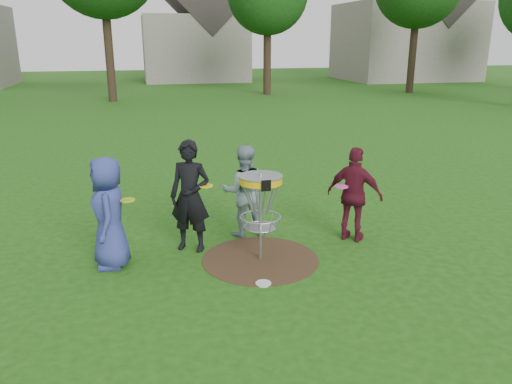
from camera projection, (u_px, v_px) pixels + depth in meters
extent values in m
plane|color=#19470F|center=(260.00, 259.00, 7.69)|extent=(100.00, 100.00, 0.00)
cylinder|color=#47331E|center=(260.00, 259.00, 7.68)|extent=(1.80, 1.80, 0.01)
imported|color=navy|center=(109.00, 213.00, 7.25)|extent=(0.54, 0.82, 1.67)
imported|color=black|center=(190.00, 196.00, 7.82)|extent=(0.77, 0.67, 1.78)
imported|color=gray|center=(244.00, 191.00, 8.45)|extent=(0.81, 0.66, 1.58)
imported|color=#541323|center=(355.00, 195.00, 8.22)|extent=(0.95, 0.91, 1.59)
cylinder|color=silver|center=(263.00, 283.00, 6.92)|extent=(0.22, 0.22, 0.02)
cylinder|color=#9EA0A5|center=(261.00, 217.00, 7.48)|extent=(0.05, 0.05, 1.38)
cylinder|color=gold|center=(261.00, 180.00, 7.31)|extent=(0.64, 0.64, 0.10)
cylinder|color=#9EA0A5|center=(261.00, 176.00, 7.29)|extent=(0.66, 0.66, 0.01)
cube|color=black|center=(266.00, 186.00, 7.01)|extent=(0.14, 0.02, 0.16)
torus|color=#9EA0A5|center=(261.00, 217.00, 7.48)|extent=(0.62, 0.62, 0.02)
torus|color=#9EA0A5|center=(261.00, 227.00, 7.53)|extent=(0.50, 0.50, 0.02)
cylinder|color=#9EA0A5|center=(261.00, 227.00, 7.53)|extent=(0.44, 0.44, 0.01)
cylinder|color=#A3CB16|center=(127.00, 200.00, 7.22)|extent=(0.22, 0.22, 0.02)
cylinder|color=gold|center=(206.00, 186.00, 7.66)|extent=(0.22, 0.22, 0.02)
cylinder|color=#FF43B4|center=(248.00, 185.00, 8.13)|extent=(0.22, 0.22, 0.02)
cylinder|color=#FE43BA|center=(341.00, 186.00, 8.04)|extent=(0.22, 0.22, 0.02)
cylinder|color=#38281C|center=(110.00, 57.00, 26.36)|extent=(0.46, 0.46, 4.62)
cylinder|color=#38281C|center=(267.00, 62.00, 29.84)|extent=(0.46, 0.46, 3.78)
cylinder|color=#38281C|center=(412.00, 58.00, 30.81)|extent=(0.46, 0.46, 4.20)
cube|color=gray|center=(194.00, 48.00, 40.17)|extent=(8.00, 7.00, 5.00)
cube|color=gray|center=(405.00, 42.00, 40.93)|extent=(10.00, 8.00, 6.00)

